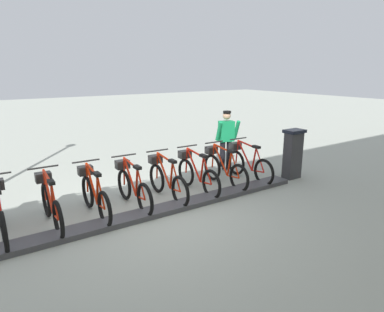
{
  "coord_description": "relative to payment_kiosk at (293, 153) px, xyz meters",
  "views": [
    {
      "loc": [
        -5.52,
        2.84,
        2.77
      ],
      "look_at": [
        0.5,
        -1.2,
        0.9
      ],
      "focal_mm": 31.65,
      "sensor_mm": 36.0,
      "label": 1
    }
  ],
  "objects": [
    {
      "name": "bike_docked_5",
      "position": [
        0.57,
        5.02,
        -0.24
      ],
      "size": [
        1.72,
        0.54,
        1.02
      ],
      "color": "black",
      "rests_on": "ground"
    },
    {
      "name": "dock_rail_base",
      "position": [
        -0.05,
        4.03,
        -0.62
      ],
      "size": [
        0.44,
        7.18,
        0.1
      ],
      "primitive_type": "cube",
      "color": "#47474C",
      "rests_on": "ground"
    },
    {
      "name": "worker_near_rack",
      "position": [
        1.56,
        0.94,
        0.24
      ],
      "size": [
        0.57,
        0.69,
        1.66
      ],
      "color": "white",
      "rests_on": "ground"
    },
    {
      "name": "bike_docked_0",
      "position": [
        0.57,
        1.03,
        -0.24
      ],
      "size": [
        1.72,
        0.54,
        1.02
      ],
      "color": "black",
      "rests_on": "ground"
    },
    {
      "name": "bike_docked_2",
      "position": [
        0.57,
        2.63,
        -0.24
      ],
      "size": [
        1.72,
        0.54,
        1.02
      ],
      "color": "black",
      "rests_on": "ground"
    },
    {
      "name": "bike_docked_6",
      "position": [
        0.57,
        5.82,
        -0.24
      ],
      "size": [
        1.72,
        0.54,
        1.02
      ],
      "color": "black",
      "rests_on": "ground"
    },
    {
      "name": "bike_docked_3",
      "position": [
        0.57,
        3.43,
        -0.24
      ],
      "size": [
        1.72,
        0.54,
        1.02
      ],
      "color": "black",
      "rests_on": "ground"
    },
    {
      "name": "ground_plane",
      "position": [
        -0.05,
        4.03,
        -0.67
      ],
      "size": [
        60.0,
        60.0,
        0.0
      ],
      "primitive_type": "plane",
      "color": "#A6AB9F"
    },
    {
      "name": "bike_docked_1",
      "position": [
        0.57,
        1.83,
        -0.24
      ],
      "size": [
        1.72,
        0.54,
        1.02
      ],
      "color": "black",
      "rests_on": "ground"
    },
    {
      "name": "bike_docked_7",
      "position": [
        0.57,
        6.62,
        -0.24
      ],
      "size": [
        1.72,
        0.54,
        1.02
      ],
      "color": "black",
      "rests_on": "ground"
    },
    {
      "name": "payment_kiosk",
      "position": [
        0.0,
        0.0,
        0.0
      ],
      "size": [
        0.36,
        0.52,
        1.28
      ],
      "color": "#38383D",
      "rests_on": "ground"
    },
    {
      "name": "bike_docked_4",
      "position": [
        0.57,
        4.22,
        -0.24
      ],
      "size": [
        1.72,
        0.54,
        1.02
      ],
      "color": "black",
      "rests_on": "ground"
    }
  ]
}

